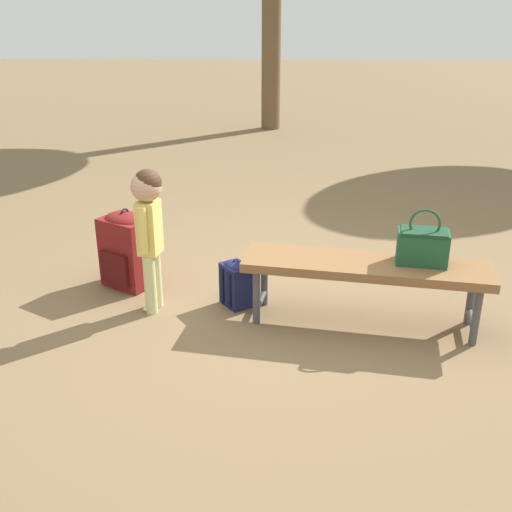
# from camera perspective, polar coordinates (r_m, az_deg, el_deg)

# --- Properties ---
(ground_plane) EXTENTS (40.00, 40.00, 0.00)m
(ground_plane) POSITION_cam_1_polar(r_m,az_deg,el_deg) (4.32, 1.25, -5.12)
(ground_plane) COLOR brown
(ground_plane) RESTS_ON ground
(park_bench) EXTENTS (1.64, 0.67, 0.45)m
(park_bench) POSITION_cam_1_polar(r_m,az_deg,el_deg) (4.06, 10.18, -1.29)
(park_bench) COLOR brown
(park_bench) RESTS_ON ground
(handbag) EXTENTS (0.35, 0.23, 0.37)m
(handbag) POSITION_cam_1_polar(r_m,az_deg,el_deg) (4.05, 15.27, 1.00)
(handbag) COLOR #1E4C2D
(handbag) RESTS_ON park_bench
(child_standing) EXTENTS (0.21, 0.27, 1.02)m
(child_standing) POSITION_cam_1_polar(r_m,az_deg,el_deg) (4.14, -9.97, 3.46)
(child_standing) COLOR #CCCC8C
(child_standing) RESTS_ON ground
(backpack_large) EXTENTS (0.45, 0.42, 0.61)m
(backpack_large) POSITION_cam_1_polar(r_m,az_deg,el_deg) (4.69, -11.90, 0.79)
(backpack_large) COLOR maroon
(backpack_large) RESTS_ON ground
(backpack_small) EXTENTS (0.25, 0.26, 0.36)m
(backpack_small) POSITION_cam_1_polar(r_m,az_deg,el_deg) (4.33, -1.89, -2.45)
(backpack_small) COLOR #191E4C
(backpack_small) RESTS_ON ground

